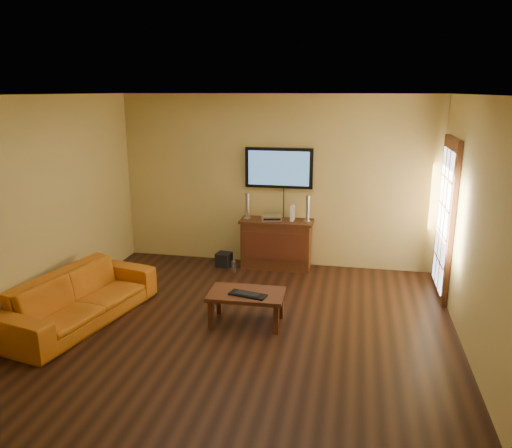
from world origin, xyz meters
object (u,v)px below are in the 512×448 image
(media_console, at_px, (276,244))
(bottle, at_px, (234,266))
(speaker_left, at_px, (247,207))
(subwoofer, at_px, (224,259))
(av_receiver, at_px, (272,218))
(coffee_table, at_px, (246,297))
(sofa, at_px, (79,290))
(television, at_px, (279,168))
(speaker_right, at_px, (308,210))
(game_console, at_px, (292,213))
(keyboard, at_px, (248,294))

(media_console, bearing_deg, bottle, -148.33)
(speaker_left, xyz_separation_m, subwoofer, (-0.36, -0.14, -0.85))
(av_receiver, height_order, subwoofer, av_receiver)
(coffee_table, bearing_deg, sofa, -170.33)
(speaker_left, bearing_deg, sofa, -123.01)
(media_console, bearing_deg, television, 90.00)
(bottle, bearing_deg, media_console, 31.67)
(sofa, xyz_separation_m, speaker_right, (2.51, 2.42, 0.56))
(speaker_right, xyz_separation_m, game_console, (-0.23, 0.01, -0.07))
(game_console, bearing_deg, television, 155.42)
(speaker_right, bearing_deg, av_receiver, -177.59)
(speaker_left, xyz_separation_m, av_receiver, (0.39, -0.01, -0.15))
(television, distance_m, speaker_left, 0.79)
(media_console, height_order, av_receiver, av_receiver)
(television, height_order, game_console, television)
(media_console, distance_m, keyboard, 2.13)
(subwoofer, bearing_deg, speaker_left, 31.32)
(coffee_table, bearing_deg, game_console, 82.56)
(game_console, bearing_deg, speaker_left, -173.28)
(speaker_right, bearing_deg, bottle, -159.66)
(speaker_right, bearing_deg, coffee_table, -103.75)
(television, bearing_deg, sofa, -128.35)
(keyboard, bearing_deg, game_console, 83.74)
(sofa, xyz_separation_m, game_console, (2.28, 2.43, 0.49))
(speaker_left, bearing_deg, media_console, -2.09)
(media_console, distance_m, speaker_left, 0.74)
(bottle, bearing_deg, subwoofer, 131.99)
(television, height_order, coffee_table, television)
(av_receiver, bearing_deg, keyboard, -101.67)
(television, relative_size, speaker_left, 2.63)
(coffee_table, height_order, bottle, coffee_table)
(subwoofer, bearing_deg, sofa, -108.11)
(game_console, relative_size, keyboard, 0.49)
(coffee_table, bearing_deg, av_receiver, 91.44)
(media_console, height_order, sofa, sofa)
(media_console, bearing_deg, av_receiver, 176.51)
(subwoofer, bearing_deg, media_console, 18.41)
(television, relative_size, game_console, 4.63)
(coffee_table, distance_m, subwoofer, 2.09)
(television, relative_size, av_receiver, 3.45)
(sofa, bearing_deg, subwoofer, -16.22)
(coffee_table, bearing_deg, television, 89.27)
(subwoofer, distance_m, bottle, 0.34)
(television, xyz_separation_m, sofa, (-2.03, -2.57, -1.17))
(television, xyz_separation_m, subwoofer, (-0.83, -0.31, -1.46))
(coffee_table, relative_size, sofa, 0.44)
(av_receiver, distance_m, keyboard, 2.17)
(speaker_right, bearing_deg, sofa, -136.10)
(coffee_table, xyz_separation_m, speaker_left, (-0.44, 2.06, 0.62))
(sofa, relative_size, game_console, 9.01)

